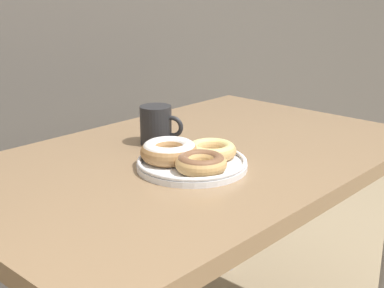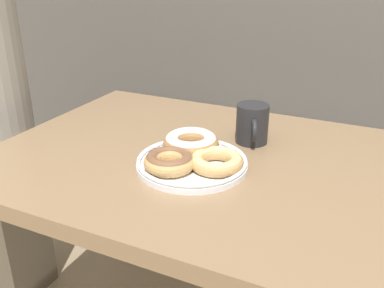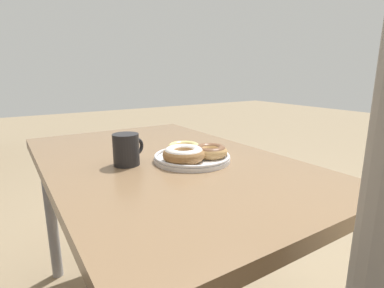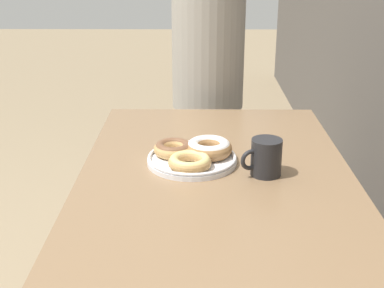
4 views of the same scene
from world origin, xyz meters
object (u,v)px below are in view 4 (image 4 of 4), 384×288
(donut_plate, at_px, (193,154))
(person_figure, at_px, (208,78))
(coffee_mug, at_px, (265,157))
(dining_table, at_px, (216,199))

(donut_plate, xyz_separation_m, person_figure, (-0.77, 0.06, 0.03))
(donut_plate, bearing_deg, coffee_mug, 67.63)
(person_figure, bearing_deg, coffee_mug, 9.50)
(dining_table, relative_size, donut_plate, 4.37)
(coffee_mug, xyz_separation_m, person_figure, (-0.85, -0.14, 0.01))
(dining_table, bearing_deg, person_figure, -179.40)
(dining_table, xyz_separation_m, donut_plate, (-0.09, -0.07, 0.10))
(dining_table, distance_m, coffee_mug, 0.18)
(donut_plate, bearing_deg, person_figure, 175.80)
(donut_plate, height_order, person_figure, person_figure)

